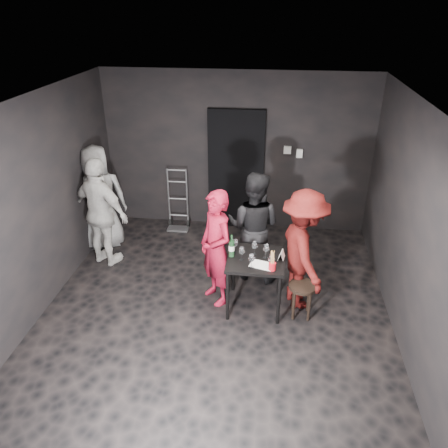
# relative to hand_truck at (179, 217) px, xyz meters

# --- Properties ---
(floor) EXTENTS (4.50, 5.00, 0.02)m
(floor) POSITION_rel_hand_truck_xyz_m (1.00, -2.22, -0.21)
(floor) COLOR black
(floor) RESTS_ON ground
(ceiling) EXTENTS (4.50, 5.00, 0.02)m
(ceiling) POSITION_rel_hand_truck_xyz_m (1.00, -2.22, 2.49)
(ceiling) COLOR silver
(ceiling) RESTS_ON ground
(wall_back) EXTENTS (4.50, 0.04, 2.70)m
(wall_back) POSITION_rel_hand_truck_xyz_m (1.00, 0.28, 1.14)
(wall_back) COLOR black
(wall_back) RESTS_ON ground
(wall_front) EXTENTS (4.50, 0.04, 2.70)m
(wall_front) POSITION_rel_hand_truck_xyz_m (1.00, -4.72, 1.14)
(wall_front) COLOR black
(wall_front) RESTS_ON ground
(wall_left) EXTENTS (0.04, 5.00, 2.70)m
(wall_left) POSITION_rel_hand_truck_xyz_m (-1.25, -2.22, 1.14)
(wall_left) COLOR black
(wall_left) RESTS_ON ground
(wall_right) EXTENTS (0.04, 5.00, 2.70)m
(wall_right) POSITION_rel_hand_truck_xyz_m (3.25, -2.22, 1.14)
(wall_right) COLOR black
(wall_right) RESTS_ON ground
(doorway) EXTENTS (0.95, 0.10, 2.10)m
(doorway) POSITION_rel_hand_truck_xyz_m (1.00, 0.22, 0.84)
(doorway) COLOR black
(doorway) RESTS_ON ground
(wallbox_upper) EXTENTS (0.12, 0.06, 0.12)m
(wallbox_upper) POSITION_rel_hand_truck_xyz_m (1.85, 0.23, 1.24)
(wallbox_upper) COLOR #B7B7B2
(wallbox_upper) RESTS_ON wall_back
(wallbox_lower) EXTENTS (0.10, 0.06, 0.14)m
(wallbox_lower) POSITION_rel_hand_truck_xyz_m (2.05, 0.23, 1.19)
(wallbox_lower) COLOR #B7B7B2
(wallbox_lower) RESTS_ON wall_back
(hand_truck) EXTENTS (0.37, 0.32, 1.10)m
(hand_truck) POSITION_rel_hand_truck_xyz_m (0.00, 0.00, 0.00)
(hand_truck) COLOR #B2B2B7
(hand_truck) RESTS_ON floor
(tasting_table) EXTENTS (0.72, 0.72, 0.75)m
(tasting_table) POSITION_rel_hand_truck_xyz_m (1.49, -2.08, 0.45)
(tasting_table) COLOR black
(tasting_table) RESTS_ON floor
(stool) EXTENTS (0.36, 0.36, 0.47)m
(stool) POSITION_rel_hand_truck_xyz_m (2.10, -2.20, 0.17)
(stool) COLOR black
(stool) RESTS_ON floor
(server_red) EXTENTS (0.71, 0.74, 1.70)m
(server_red) POSITION_rel_hand_truck_xyz_m (0.97, -1.99, 0.65)
(server_red) COLOR #A3112B
(server_red) RESTS_ON floor
(woman_black) EXTENTS (0.93, 0.64, 1.75)m
(woman_black) POSITION_rel_hand_truck_xyz_m (1.41, -1.34, 0.67)
(woman_black) COLOR black
(woman_black) RESTS_ON floor
(man_maroon) EXTENTS (0.85, 1.26, 1.79)m
(man_maroon) POSITION_rel_hand_truck_xyz_m (2.08, -1.94, 0.69)
(man_maroon) COLOR #54100F
(man_maroon) RESTS_ON floor
(bystander_cream) EXTENTS (1.25, 0.94, 1.92)m
(bystander_cream) POSITION_rel_hand_truck_xyz_m (-0.86, -1.27, 0.75)
(bystander_cream) COLOR silver
(bystander_cream) RESTS_ON floor
(bystander_grey) EXTENTS (1.08, 0.88, 1.94)m
(bystander_grey) POSITION_rel_hand_truck_xyz_m (-1.08, -0.76, 0.76)
(bystander_grey) COLOR gray
(bystander_grey) RESTS_ON floor
(tasting_mat) EXTENTS (0.32, 0.26, 0.00)m
(tasting_mat) POSITION_rel_hand_truck_xyz_m (1.57, -2.24, 0.55)
(tasting_mat) COLOR white
(tasting_mat) RESTS_ON tasting_table
(wine_glass_a) EXTENTS (0.09, 0.09, 0.20)m
(wine_glass_a) POSITION_rel_hand_truck_xyz_m (1.31, -2.15, 0.64)
(wine_glass_a) COLOR white
(wine_glass_a) RESTS_ON tasting_table
(wine_glass_b) EXTENTS (0.09, 0.09, 0.20)m
(wine_glass_b) POSITION_rel_hand_truck_xyz_m (1.21, -1.98, 0.65)
(wine_glass_b) COLOR white
(wine_glass_b) RESTS_ON tasting_table
(wine_glass_c) EXTENTS (0.10, 0.10, 0.20)m
(wine_glass_c) POSITION_rel_hand_truck_xyz_m (1.46, -2.00, 0.65)
(wine_glass_c) COLOR white
(wine_glass_c) RESTS_ON tasting_table
(wine_glass_d) EXTENTS (0.09, 0.09, 0.21)m
(wine_glass_d) POSITION_rel_hand_truck_xyz_m (1.45, -2.31, 0.65)
(wine_glass_d) COLOR white
(wine_glass_d) RESTS_ON tasting_table
(wine_glass_e) EXTENTS (0.10, 0.10, 0.21)m
(wine_glass_e) POSITION_rel_hand_truck_xyz_m (1.69, -2.31, 0.65)
(wine_glass_e) COLOR white
(wine_glass_e) RESTS_ON tasting_table
(wine_glass_f) EXTENTS (0.09, 0.09, 0.21)m
(wine_glass_f) POSITION_rel_hand_truck_xyz_m (1.61, -2.06, 0.65)
(wine_glass_f) COLOR white
(wine_glass_f) RESTS_ON tasting_table
(wine_bottle) EXTENTS (0.07, 0.07, 0.30)m
(wine_bottle) POSITION_rel_hand_truck_xyz_m (1.18, -2.07, 0.66)
(wine_bottle) COLOR #16321B
(wine_bottle) RESTS_ON tasting_table
(breadstick_cup) EXTENTS (0.09, 0.09, 0.28)m
(breadstick_cup) POSITION_rel_hand_truck_xyz_m (1.70, -2.33, 0.67)
(breadstick_cup) COLOR red
(breadstick_cup) RESTS_ON tasting_table
(reserved_card) EXTENTS (0.11, 0.15, 0.11)m
(reserved_card) POSITION_rel_hand_truck_xyz_m (1.79, -2.05, 0.60)
(reserved_card) COLOR white
(reserved_card) RESTS_ON tasting_table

